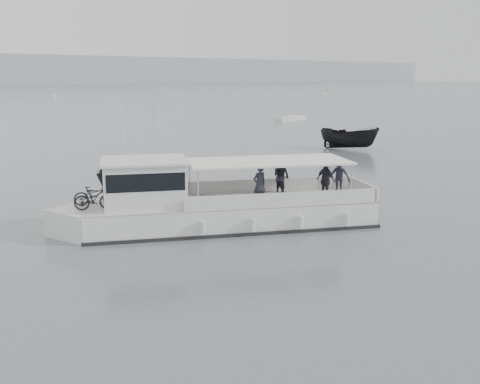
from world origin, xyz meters
TOP-DOWN VIEW (x-y plane):
  - ground at (0.00, 0.00)m, footprint 1400.00×1400.00m
  - tour_boat at (3.50, -0.96)m, footprint 14.87×8.74m
  - dark_motorboat at (29.84, 14.82)m, footprint 4.92×6.03m

SIDE VIEW (x-z plane):
  - ground at x=0.00m, z-range 0.00..0.00m
  - tour_boat at x=3.50m, z-range -2.16..4.27m
  - dark_motorboat at x=29.84m, z-range 0.00..2.23m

